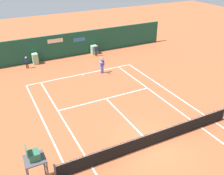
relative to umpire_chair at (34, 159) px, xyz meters
name	(u,v)px	position (x,y,z in m)	size (l,w,h in m)	color
ground_plane	(147,140)	(6.86, 0.41, -1.67)	(80.00, 80.00, 0.01)	#B25633
tennis_net	(152,138)	(6.86, -0.16, -1.17)	(12.10, 0.10, 1.07)	#4C4C51
sponsor_back_wall	(64,46)	(6.87, 16.81, -0.39)	(25.00, 1.02, 2.65)	#194C38
umpire_chair	(34,159)	(0.00, 0.00, 0.00)	(1.00, 1.00, 2.48)	#47474C
player_on_baseline	(102,64)	(8.72, 10.90, -0.74)	(0.61, 0.65, 1.78)	blue
ball_kid_left_post	(96,50)	(10.13, 15.43, -0.94)	(0.42, 0.21, 1.28)	black
ball_kid_right_post	(27,62)	(2.46, 15.43, -0.96)	(0.42, 0.17, 1.25)	black
tennis_ball_mid_court	(110,124)	(5.55, 2.88, -1.64)	(0.07, 0.07, 0.07)	#CCE033
tennis_ball_by_sideline	(127,79)	(10.19, 8.54, -1.64)	(0.07, 0.07, 0.07)	#CCE033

